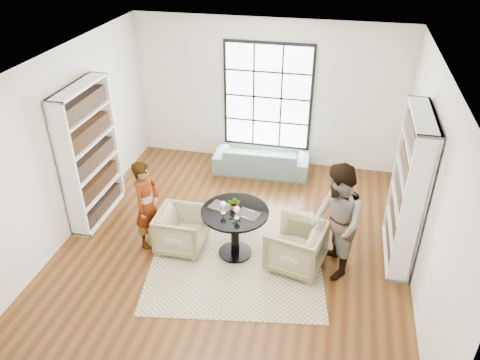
% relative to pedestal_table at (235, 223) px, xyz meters
% --- Properties ---
extents(ground, '(6.00, 6.00, 0.00)m').
position_rel_pedestal_table_xyz_m(ground, '(-0.07, 0.26, -0.60)').
color(ground, '#553714').
extents(room_shell, '(6.00, 6.01, 6.00)m').
position_rel_pedestal_table_xyz_m(room_shell, '(-0.07, 0.80, 0.66)').
color(room_shell, silver).
rests_on(room_shell, ground).
extents(rug, '(3.03, 3.03, 0.01)m').
position_rel_pedestal_table_xyz_m(rug, '(0.05, -0.09, -0.59)').
color(rug, tan).
rests_on(rug, ground).
extents(pedestal_table, '(1.04, 1.04, 0.83)m').
position_rel_pedestal_table_xyz_m(pedestal_table, '(0.00, 0.00, 0.00)').
color(pedestal_table, black).
rests_on(pedestal_table, ground).
extents(sofa, '(1.96, 0.82, 0.56)m').
position_rel_pedestal_table_xyz_m(sofa, '(-0.07, 2.71, -0.31)').
color(sofa, gray).
rests_on(sofa, ground).
extents(armchair_left, '(0.76, 0.74, 0.69)m').
position_rel_pedestal_table_xyz_m(armchair_left, '(-0.87, -0.03, -0.25)').
color(armchair_left, '#C1B28A').
rests_on(armchair_left, ground).
extents(armchair_right, '(0.96, 0.95, 0.74)m').
position_rel_pedestal_table_xyz_m(armchair_right, '(0.96, -0.07, -0.23)').
color(armchair_right, tan).
rests_on(armchair_right, ground).
extents(person_left, '(0.45, 0.60, 1.50)m').
position_rel_pedestal_table_xyz_m(person_left, '(-1.42, -0.03, 0.15)').
color(person_left, gray).
rests_on(person_left, ground).
extents(person_right, '(0.93, 1.05, 1.81)m').
position_rel_pedestal_table_xyz_m(person_right, '(1.51, -0.07, 0.31)').
color(person_right, gray).
rests_on(person_right, ground).
extents(placemat_left, '(0.40, 0.35, 0.01)m').
position_rel_pedestal_table_xyz_m(placemat_left, '(-0.24, 0.07, 0.23)').
color(placemat_left, '#262421').
rests_on(placemat_left, pedestal_table).
extents(placemat_right, '(0.40, 0.35, 0.01)m').
position_rel_pedestal_table_xyz_m(placemat_right, '(0.21, -0.05, 0.23)').
color(placemat_right, '#262421').
rests_on(placemat_right, pedestal_table).
extents(cutlery_left, '(0.20, 0.25, 0.01)m').
position_rel_pedestal_table_xyz_m(cutlery_left, '(-0.24, 0.07, 0.24)').
color(cutlery_left, silver).
rests_on(cutlery_left, placemat_left).
extents(cutlery_right, '(0.20, 0.25, 0.01)m').
position_rel_pedestal_table_xyz_m(cutlery_right, '(0.21, -0.05, 0.24)').
color(cutlery_right, silver).
rests_on(cutlery_right, placemat_right).
extents(wine_glass_left, '(0.09, 0.09, 0.20)m').
position_rel_pedestal_table_xyz_m(wine_glass_left, '(-0.16, -0.09, 0.38)').
color(wine_glass_left, silver).
rests_on(wine_glass_left, pedestal_table).
extents(wine_glass_right, '(0.09, 0.09, 0.21)m').
position_rel_pedestal_table_xyz_m(wine_glass_right, '(0.07, -0.18, 0.38)').
color(wine_glass_right, silver).
rests_on(wine_glass_right, pedestal_table).
extents(flower_centerpiece, '(0.21, 0.19, 0.22)m').
position_rel_pedestal_table_xyz_m(flower_centerpiece, '(-0.01, 0.04, 0.34)').
color(flower_centerpiece, gray).
rests_on(flower_centerpiece, pedestal_table).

